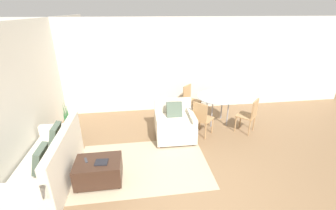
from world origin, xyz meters
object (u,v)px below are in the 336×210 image
(dining_chair_near_left, at_px, (202,117))
(dining_chair_near_right, at_px, (250,114))
(tv_remote_primary, at_px, (86,160))
(dining_chair_far_left, at_px, (190,98))
(book_stack, at_px, (101,162))
(armchair, at_px, (175,124))
(dining_table, at_px, (218,99))
(ottoman, at_px, (99,171))
(couch, at_px, (50,165))
(potted_plant, at_px, (69,130))

(dining_chair_near_left, distance_m, dining_chair_near_right, 1.25)
(tv_remote_primary, distance_m, dining_chair_far_left, 3.56)
(book_stack, xyz_separation_m, tv_remote_primary, (-0.28, 0.11, -0.01))
(dining_chair_far_left, bearing_deg, tv_remote_primary, -134.46)
(armchair, distance_m, book_stack, 2.08)
(armchair, relative_size, dining_table, 0.83)
(book_stack, xyz_separation_m, dining_chair_near_left, (2.21, 1.40, 0.06))
(ottoman, distance_m, dining_chair_far_left, 3.47)
(ottoman, xyz_separation_m, dining_table, (2.91, 1.97, 0.45))
(couch, distance_m, book_stack, 0.97)
(armchair, distance_m, dining_chair_near_left, 0.68)
(dining_chair_far_left, bearing_deg, couch, -142.31)
(book_stack, bearing_deg, couch, 167.17)
(tv_remote_primary, xyz_separation_m, dining_chair_far_left, (2.49, 2.54, 0.07))
(armchair, relative_size, potted_plant, 0.89)
(couch, bearing_deg, potted_plant, 92.08)
(potted_plant, relative_size, dining_table, 0.93)
(dining_chair_near_left, bearing_deg, potted_plant, 175.25)
(armchair, distance_m, ottoman, 2.11)
(ottoman, height_order, book_stack, book_stack)
(dining_table, height_order, dining_chair_near_right, dining_chair_near_right)
(dining_chair_near_left, bearing_deg, ottoman, -149.51)
(armchair, relative_size, dining_chair_far_left, 1.04)
(couch, height_order, book_stack, couch)
(potted_plant, bearing_deg, ottoman, -60.33)
(book_stack, relative_size, potted_plant, 0.22)
(ottoman, bearing_deg, armchair, 39.73)
(ottoman, relative_size, tv_remote_primary, 5.06)
(book_stack, bearing_deg, potted_plant, 120.89)
(tv_remote_primary, bearing_deg, dining_chair_far_left, 45.54)
(dining_chair_far_left, bearing_deg, ottoman, -131.33)
(potted_plant, relative_size, dining_chair_near_right, 1.17)
(potted_plant, height_order, dining_chair_far_left, potted_plant)
(ottoman, xyz_separation_m, potted_plant, (-0.92, 1.61, -0.00))
(armchair, distance_m, dining_chair_near_right, 1.92)
(book_stack, distance_m, potted_plant, 1.95)
(armchair, bearing_deg, tv_remote_primary, -144.83)
(tv_remote_primary, relative_size, dining_chair_far_left, 0.18)
(dining_table, bearing_deg, couch, -154.42)
(tv_remote_primary, bearing_deg, couch, 170.90)
(tv_remote_primary, bearing_deg, dining_table, 31.53)
(dining_table, xyz_separation_m, dining_chair_near_left, (-0.63, -0.63, -0.17))
(dining_table, bearing_deg, ottoman, -145.89)
(couch, height_order, dining_chair_far_left, couch)
(tv_remote_primary, bearing_deg, potted_plant, 114.59)
(book_stack, xyz_separation_m, potted_plant, (-0.99, 1.66, -0.21))
(armchair, height_order, dining_chair_near_left, armchair)
(potted_plant, xyz_separation_m, dining_chair_near_left, (3.20, -0.27, 0.28))
(ottoman, bearing_deg, dining_chair_far_left, 48.67)
(dining_chair_near_right, bearing_deg, tv_remote_primary, -161.04)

